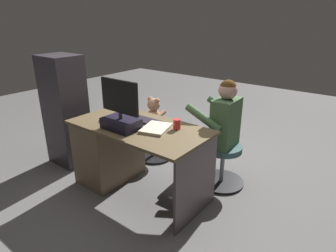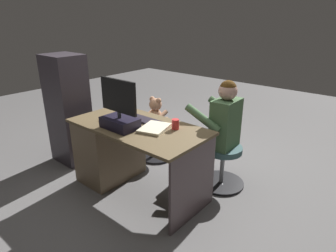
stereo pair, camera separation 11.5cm
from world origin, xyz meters
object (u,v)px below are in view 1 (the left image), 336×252
(visitor_chair, at_px, (222,162))
(cup, at_px, (177,124))
(teddy_bear, at_px, (154,112))
(person, at_px, (218,124))
(desk, at_px, (116,148))
(monitor, at_px, (121,115))
(keyboard, at_px, (145,120))
(tv_remote, at_px, (107,120))
(office_chair_teddy, at_px, (154,138))
(computer_mouse, at_px, (120,114))

(visitor_chair, bearing_deg, cup, 63.66)
(teddy_bear, bearing_deg, person, 177.31)
(teddy_bear, bearing_deg, desk, 93.78)
(desk, distance_m, cup, 0.80)
(monitor, height_order, keyboard, monitor)
(teddy_bear, relative_size, visitor_chair, 0.71)
(cup, distance_m, teddy_bear, 0.92)
(tv_remote, distance_m, person, 1.12)
(monitor, relative_size, office_chair_teddy, 0.97)
(keyboard, bearing_deg, person, -135.12)
(monitor, distance_m, teddy_bear, 0.94)
(desk, relative_size, monitor, 2.98)
(cup, height_order, person, person)
(keyboard, distance_m, tv_remote, 0.38)
(person, bearing_deg, monitor, 55.01)
(desk, relative_size, teddy_bear, 4.01)
(monitor, xyz_separation_m, cup, (-0.41, -0.31, -0.09))
(visitor_chair, distance_m, person, 0.41)
(computer_mouse, bearing_deg, teddy_bear, -85.72)
(visitor_chair, bearing_deg, tv_remote, 38.77)
(monitor, height_order, teddy_bear, monitor)
(computer_mouse, bearing_deg, visitor_chair, -149.38)
(desk, bearing_deg, teddy_bear, -86.22)
(monitor, bearing_deg, desk, -29.13)
(monitor, bearing_deg, keyboard, -97.31)
(office_chair_teddy, relative_size, person, 0.42)
(keyboard, xyz_separation_m, computer_mouse, (0.32, 0.03, 0.01))
(computer_mouse, bearing_deg, tv_remote, 91.86)
(monitor, distance_m, cup, 0.52)
(keyboard, height_order, visitor_chair, keyboard)
(teddy_bear, height_order, person, person)
(cup, relative_size, visitor_chair, 0.20)
(cup, bearing_deg, computer_mouse, 4.87)
(cup, height_order, tv_remote, cup)
(desk, relative_size, visitor_chair, 2.83)
(computer_mouse, xyz_separation_m, person, (-0.84, -0.55, -0.08))
(desk, xyz_separation_m, teddy_bear, (0.05, -0.69, 0.21))
(desk, xyz_separation_m, computer_mouse, (0.00, -0.10, 0.35))
(monitor, relative_size, tv_remote, 3.04)
(desk, distance_m, teddy_bear, 0.72)
(desk, height_order, tv_remote, tv_remote)
(visitor_chair, bearing_deg, monitor, 50.93)
(keyboard, bearing_deg, desk, 21.50)
(teddy_bear, bearing_deg, tv_remote, 93.69)
(keyboard, xyz_separation_m, teddy_bear, (0.36, -0.57, -0.13))
(person, bearing_deg, tv_remote, 41.69)
(computer_mouse, height_order, cup, cup)
(desk, height_order, monitor, monitor)
(office_chair_teddy, height_order, person, person)
(desk, bearing_deg, cup, -167.35)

